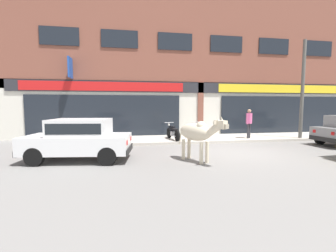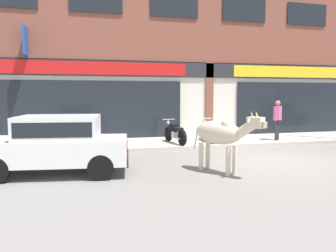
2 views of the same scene
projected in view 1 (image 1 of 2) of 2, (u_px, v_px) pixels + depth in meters
The scene contains 9 objects.
ground_plane at pixel (237, 152), 9.27m from camera, with size 90.00×90.00×0.00m, color slate.
sidewalk at pixel (208, 138), 12.83m from camera, with size 19.00×2.87×0.14m, color #B7AFA3.
shop_building at pixel (200, 63), 14.09m from camera, with size 23.00×1.40×9.61m.
cow at pixel (197, 133), 7.65m from camera, with size 1.29×1.94×1.61m.
car_1 at pixel (80, 137), 7.83m from camera, with size 3.75×2.02×1.46m.
motorcycle_0 at pixel (173, 132), 11.93m from camera, with size 0.56×1.80×0.88m.
motorcycle_1 at pixel (198, 131), 12.33m from camera, with size 0.52×1.81×0.88m.
pedestrian at pixel (249, 120), 12.31m from camera, with size 0.42×0.33×1.60m.
utility_pole at pixel (302, 90), 12.30m from camera, with size 0.18×0.18×5.35m, color #595651.
Camera 1 is at (-4.34, -8.53, 1.90)m, focal length 24.00 mm.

